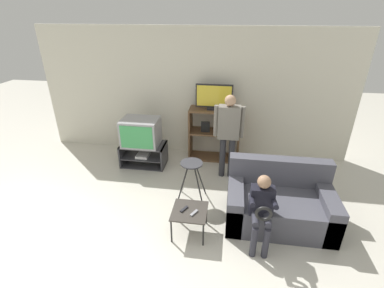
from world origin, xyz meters
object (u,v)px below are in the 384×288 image
(remote_control_white, at_px, (194,213))
(folding_stool, at_px, (192,170))
(tv_stand, at_px, (144,154))
(person_standing_adult, at_px, (229,129))
(person_seated_child, at_px, (262,207))
(remote_control_black, at_px, (184,209))
(couch, at_px, (279,203))
(television_flat, at_px, (214,98))
(snack_table, at_px, (190,213))
(media_shelf, at_px, (214,134))
(television_main, at_px, (141,132))

(remote_control_white, bearing_deg, folding_stool, 129.78)
(tv_stand, distance_m, folding_stool, 1.56)
(person_standing_adult, distance_m, person_seated_child, 1.75)
(remote_control_black, xyz_separation_m, couch, (1.33, 0.45, -0.10))
(television_flat, xyz_separation_m, couch, (1.12, -1.79, -1.03))
(snack_table, bearing_deg, couch, 20.21)
(media_shelf, distance_m, remote_control_white, 2.31)
(television_main, relative_size, person_standing_adult, 0.45)
(tv_stand, distance_m, remote_control_white, 2.24)
(television_main, relative_size, remote_control_white, 4.89)
(folding_stool, distance_m, remote_control_black, 0.78)
(folding_stool, relative_size, remote_control_white, 4.88)
(folding_stool, distance_m, person_seated_child, 1.32)
(tv_stand, relative_size, person_seated_child, 0.86)
(remote_control_black, bearing_deg, person_standing_adult, 100.90)
(media_shelf, distance_m, folding_stool, 1.51)
(folding_stool, distance_m, remote_control_white, 0.85)
(couch, xyz_separation_m, person_seated_child, (-0.32, -0.53, 0.31))
(remote_control_black, bearing_deg, couch, 48.28)
(folding_stool, distance_m, couch, 1.40)
(tv_stand, bearing_deg, remote_control_white, -54.95)
(media_shelf, distance_m, couch, 2.12)
(television_main, relative_size, snack_table, 1.48)
(media_shelf, relative_size, snack_table, 2.28)
(television_flat, relative_size, remote_control_white, 4.96)
(tv_stand, height_order, person_standing_adult, person_standing_adult)
(folding_stool, xyz_separation_m, person_seated_child, (1.02, -0.83, 0.05))
(person_standing_adult, relative_size, person_seated_child, 1.54)
(remote_control_white, distance_m, person_seated_child, 0.89)
(tv_stand, relative_size, television_main, 1.25)
(television_main, height_order, media_shelf, media_shelf)
(television_flat, distance_m, couch, 2.35)
(television_main, xyz_separation_m, remote_control_white, (1.31, -1.83, -0.31))
(television_main, distance_m, folding_stool, 1.54)
(tv_stand, xyz_separation_m, media_shelf, (1.37, 0.47, 0.34))
(television_main, height_order, remote_control_black, television_main)
(remote_control_white, relative_size, person_seated_child, 0.14)
(folding_stool, xyz_separation_m, person_standing_adult, (0.54, 0.82, 0.39))
(television_flat, xyz_separation_m, person_seated_child, (0.81, -2.32, -0.71))
(tv_stand, bearing_deg, media_shelf, 19.04)
(media_shelf, xyz_separation_m, remote_control_black, (-0.24, -2.25, -0.16))
(tv_stand, distance_m, couch, 2.80)
(remote_control_black, height_order, couch, couch)
(media_shelf, bearing_deg, person_standing_adult, -66.60)
(couch, height_order, person_standing_adult, person_standing_adult)
(person_seated_child, bearing_deg, media_shelf, 108.52)
(couch, height_order, person_seated_child, person_seated_child)
(remote_control_black, xyz_separation_m, person_standing_adult, (0.53, 1.57, 0.56))
(remote_control_white, bearing_deg, remote_control_black, -172.68)
(tv_stand, distance_m, person_seated_child, 2.86)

